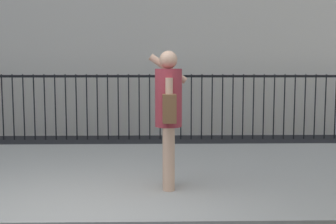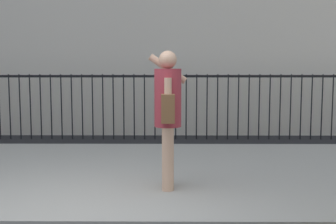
% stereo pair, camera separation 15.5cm
% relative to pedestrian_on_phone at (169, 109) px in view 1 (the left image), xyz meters
% --- Properties ---
extents(sidewalk, '(28.00, 4.40, 0.15)m').
position_rel_pedestrian_on_phone_xyz_m(sidewalk, '(-0.99, 1.05, -1.10)').
color(sidewalk, '#9E9B93').
rests_on(sidewalk, ground).
extents(iron_fence, '(12.03, 0.04, 1.60)m').
position_rel_pedestrian_on_phone_xyz_m(iron_fence, '(-0.99, 4.75, -0.15)').
color(iron_fence, black).
rests_on(iron_fence, ground).
extents(pedestrian_on_phone, '(0.51, 0.65, 1.76)m').
position_rel_pedestrian_on_phone_xyz_m(pedestrian_on_phone, '(0.00, 0.00, 0.00)').
color(pedestrian_on_phone, tan).
rests_on(pedestrian_on_phone, sidewalk).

